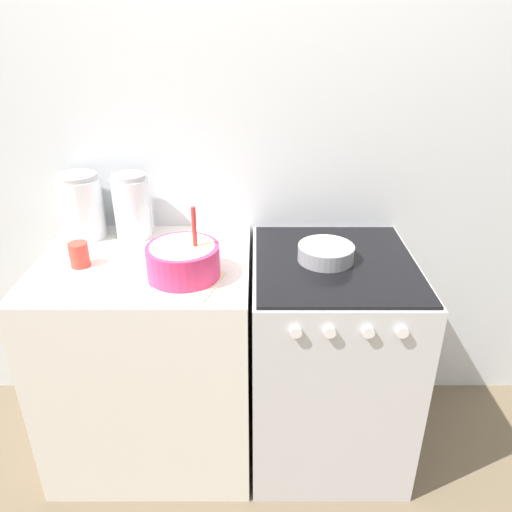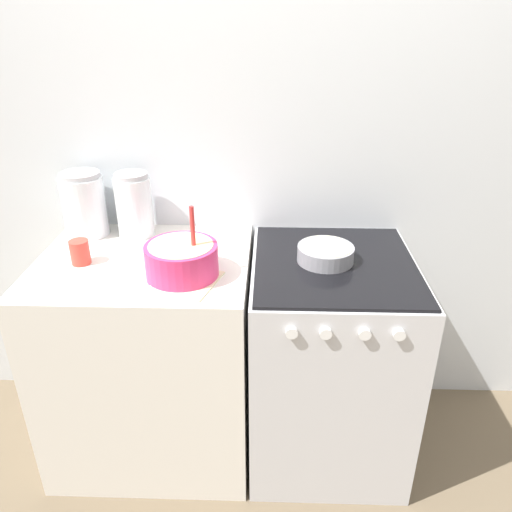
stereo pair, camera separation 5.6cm
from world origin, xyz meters
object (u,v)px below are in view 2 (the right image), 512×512
at_px(baking_pan, 326,253).
at_px(storage_jar_left, 85,208).
at_px(tin_can, 80,252).
at_px(stove, 327,358).
at_px(storage_jar_middle, 134,209).
at_px(mixing_bowl, 182,258).

relative_size(baking_pan, storage_jar_left, 0.79).
bearing_deg(tin_can, stove, 2.37).
bearing_deg(storage_jar_middle, stove, -16.06).
bearing_deg(stove, storage_jar_middle, 163.94).
height_order(baking_pan, storage_jar_middle, storage_jar_middle).
relative_size(baking_pan, storage_jar_middle, 0.80).
bearing_deg(tin_can, mixing_bowl, -12.36).
bearing_deg(tin_can, storage_jar_left, 103.34).
height_order(stove, mixing_bowl, mixing_bowl).
relative_size(stove, tin_can, 9.76).
distance_m(storage_jar_left, storage_jar_middle, 0.21).
bearing_deg(storage_jar_middle, tin_can, -117.73).
bearing_deg(tin_can, storage_jar_middle, 62.27).
distance_m(mixing_bowl, baking_pan, 0.53).
xyz_separation_m(mixing_bowl, baking_pan, (0.52, 0.13, -0.04)).
bearing_deg(baking_pan, stove, -11.38).
bearing_deg(baking_pan, tin_can, -177.07).
bearing_deg(stove, tin_can, -177.63).
height_order(mixing_bowl, baking_pan, mixing_bowl).
height_order(baking_pan, tin_can, tin_can).
bearing_deg(baking_pan, storage_jar_middle, 163.72).
xyz_separation_m(stove, baking_pan, (-0.04, 0.01, 0.48)).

